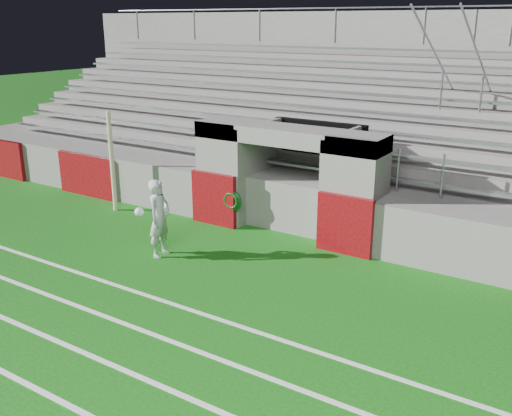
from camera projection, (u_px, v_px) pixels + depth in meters
The scene contains 5 objects.
ground at pixel (199, 282), 11.37m from camera, with size 90.00×90.00×0.00m, color #0F550E.
field_post at pixel (112, 162), 15.32m from camera, with size 0.12×0.12×2.74m, color beige.
stadium_structure at pixel (360, 142), 17.29m from camera, with size 26.00×8.48×5.42m.
goalkeeper_with_ball at pixel (159, 218), 12.44m from camera, with size 0.71×0.69×1.73m.
hose_coil at pixel (232, 201), 14.13m from camera, with size 0.54×0.14×0.54m.
Camera 1 is at (6.54, -8.10, 4.94)m, focal length 40.00 mm.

